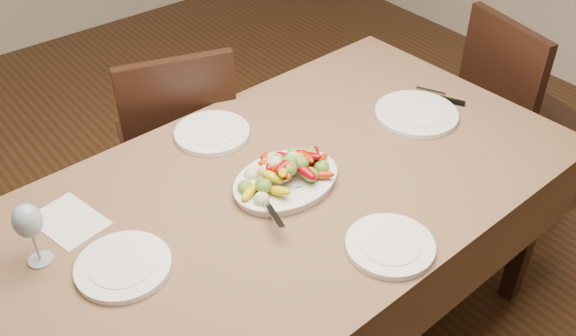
# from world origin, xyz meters

# --- Properties ---
(dining_table) EXTENTS (1.88, 1.12, 0.76)m
(dining_table) POSITION_xyz_m (-0.02, 0.07, 0.38)
(dining_table) COLOR brown
(dining_table) RESTS_ON ground
(chair_far) EXTENTS (0.53, 0.53, 0.95)m
(chair_far) POSITION_xyz_m (0.00, 0.84, 0.47)
(chair_far) COLOR black
(chair_far) RESTS_ON ground
(chair_right) EXTENTS (0.50, 0.50, 0.95)m
(chair_right) POSITION_xyz_m (1.28, 0.07, 0.47)
(chair_right) COLOR black
(chair_right) RESTS_ON ground
(serving_platter) EXTENTS (0.35, 0.26, 0.02)m
(serving_platter) POSITION_xyz_m (-0.03, 0.07, 0.77)
(serving_platter) COLOR white
(serving_platter) RESTS_ON dining_table
(roasted_vegetables) EXTENTS (0.28, 0.20, 0.09)m
(roasted_vegetables) POSITION_xyz_m (-0.03, 0.07, 0.83)
(roasted_vegetables) COLOR #820207
(roasted_vegetables) RESTS_ON serving_platter
(serving_spoon) EXTENTS (0.29, 0.14, 0.03)m
(serving_spoon) POSITION_xyz_m (-0.09, 0.03, 0.81)
(serving_spoon) COLOR #9EA0A8
(serving_spoon) RESTS_ON serving_platter
(plate_left) EXTENTS (0.25, 0.25, 0.02)m
(plate_left) POSITION_xyz_m (-0.58, 0.07, 0.77)
(plate_left) COLOR white
(plate_left) RESTS_ON dining_table
(plate_right) EXTENTS (0.29, 0.29, 0.02)m
(plate_right) POSITION_xyz_m (0.57, 0.08, 0.77)
(plate_right) COLOR white
(plate_right) RESTS_ON dining_table
(plate_far) EXTENTS (0.25, 0.25, 0.02)m
(plate_far) POSITION_xyz_m (-0.06, 0.43, 0.77)
(plate_far) COLOR white
(plate_far) RESTS_ON dining_table
(plate_near) EXTENTS (0.24, 0.24, 0.02)m
(plate_near) POSITION_xyz_m (0.02, -0.31, 0.77)
(plate_near) COLOR white
(plate_near) RESTS_ON dining_table
(wine_glass) EXTENTS (0.08, 0.08, 0.20)m
(wine_glass) POSITION_xyz_m (-0.73, 0.23, 0.86)
(wine_glass) COLOR #8C99A5
(wine_glass) RESTS_ON dining_table
(menu_card) EXTENTS (0.19, 0.24, 0.00)m
(menu_card) POSITION_xyz_m (-0.61, 0.33, 0.76)
(menu_card) COLOR silver
(menu_card) RESTS_ON dining_table
(table_knife) EXTENTS (0.10, 0.19, 0.01)m
(table_knife) POSITION_xyz_m (0.73, 0.10, 0.76)
(table_knife) COLOR #9EA0A8
(table_knife) RESTS_ON dining_table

